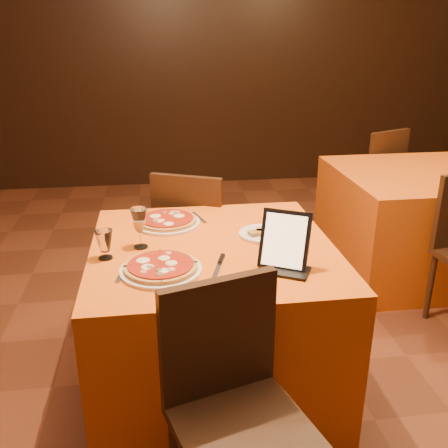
{
  "coord_description": "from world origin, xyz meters",
  "views": [
    {
      "loc": [
        -0.56,
        -2.13,
        1.67
      ],
      "look_at": [
        -0.27,
        -0.08,
        0.86
      ],
      "focal_mm": 40.0,
      "sensor_mm": 36.0,
      "label": 1
    }
  ],
  "objects": [
    {
      "name": "chair_side_far",
      "position": [
        1.25,
        1.83,
        0.46
      ],
      "size": [
        0.62,
        0.62,
        0.91
      ],
      "primitive_type": null,
      "rotation": [
        0.0,
        0.0,
        3.56
      ],
      "color": "black",
      "rests_on": "floor"
    },
    {
      "name": "main_table",
      "position": [
        -0.32,
        -0.06,
        0.38
      ],
      "size": [
        1.1,
        1.1,
        0.75
      ],
      "primitive_type": "cube",
      "color": "#E45D0E",
      "rests_on": "floor"
    },
    {
      "name": "tablet",
      "position": [
        -0.06,
        -0.31,
        0.87
      ],
      "size": [
        0.22,
        0.18,
        0.24
      ],
      "primitive_type": "cube",
      "rotation": [
        -0.35,
        0.0,
        -0.5
      ],
      "color": "black",
      "rests_on": "main_table"
    },
    {
      "name": "chair_main_far",
      "position": [
        -0.32,
        0.73,
        0.46
      ],
      "size": [
        0.49,
        0.49,
        0.91
      ],
      "primitive_type": null,
      "rotation": [
        0.0,
        0.0,
        2.72
      ],
      "color": "black",
      "rests_on": "floor"
    },
    {
      "name": "cutlet_dish",
      "position": [
        -0.07,
        0.03,
        0.76
      ],
      "size": [
        0.23,
        0.23,
        0.03
      ],
      "rotation": [
        0.0,
        0.0,
        -0.03
      ],
      "color": "white",
      "rests_on": "main_table"
    },
    {
      "name": "side_table",
      "position": [
        1.25,
        1.0,
        0.38
      ],
      "size": [
        1.1,
        1.1,
        0.75
      ],
      "primitive_type": "cube",
      "color": "#CA510D",
      "rests_on": "floor"
    },
    {
      "name": "pizza_near",
      "position": [
        -0.56,
        -0.29,
        0.77
      ],
      "size": [
        0.33,
        0.33,
        0.03
      ],
      "rotation": [
        0.0,
        0.0,
        0.12
      ],
      "color": "white",
      "rests_on": "main_table"
    },
    {
      "name": "fork_near",
      "position": [
        -0.72,
        -0.29,
        0.75
      ],
      "size": [
        0.05,
        0.16,
        0.01
      ],
      "primitive_type": "cube",
      "rotation": [
        0.0,
        0.0,
        1.37
      ],
      "color": "#AAABB0",
      "rests_on": "main_table"
    },
    {
      "name": "floor",
      "position": [
        0.0,
        0.0,
        -0.01
      ],
      "size": [
        6.0,
        7.0,
        0.01
      ],
      "primitive_type": "cube",
      "color": "#5E2D19",
      "rests_on": "ground"
    },
    {
      "name": "pizza_far",
      "position": [
        -0.52,
        0.24,
        0.77
      ],
      "size": [
        0.33,
        0.33,
        0.03
      ],
      "rotation": [
        0.0,
        0.0,
        -0.13
      ],
      "color": "white",
      "rests_on": "main_table"
    },
    {
      "name": "fork_far",
      "position": [
        -0.35,
        0.3,
        0.75
      ],
      "size": [
        0.07,
        0.17,
        0.01
      ],
      "primitive_type": "cube",
      "rotation": [
        0.0,
        0.0,
        1.87
      ],
      "color": "#BBB9C1",
      "rests_on": "main_table"
    },
    {
      "name": "knife",
      "position": [
        -0.33,
        -0.3,
        0.75
      ],
      "size": [
        0.09,
        0.22,
        0.01
      ],
      "primitive_type": "cube",
      "rotation": [
        0.0,
        0.0,
        1.26
      ],
      "color": "silver",
      "rests_on": "main_table"
    },
    {
      "name": "wall_back",
      "position": [
        0.0,
        3.5,
        1.4
      ],
      "size": [
        6.0,
        0.01,
        2.8
      ],
      "primitive_type": "cube",
      "color": "black",
      "rests_on": "floor"
    },
    {
      "name": "wine_glass",
      "position": [
        -0.65,
        -0.03,
        0.84
      ],
      "size": [
        0.11,
        0.11,
        0.19
      ],
      "primitive_type": null,
      "rotation": [
        0.0,
        0.0,
        0.37
      ],
      "color": "#DBBD7C",
      "rests_on": "main_table"
    },
    {
      "name": "water_glass",
      "position": [
        -0.79,
        -0.13,
        0.81
      ],
      "size": [
        0.08,
        0.08,
        0.13
      ],
      "primitive_type": null,
      "rotation": [
        0.0,
        0.0,
        0.16
      ],
      "color": "white",
      "rests_on": "main_table"
    },
    {
      "name": "chair_main_near",
      "position": [
        -0.32,
        -0.87,
        0.46
      ],
      "size": [
        0.54,
        0.54,
        0.91
      ],
      "primitive_type": null,
      "rotation": [
        0.0,
        0.0,
        0.29
      ],
      "color": "black",
      "rests_on": "floor"
    }
  ]
}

